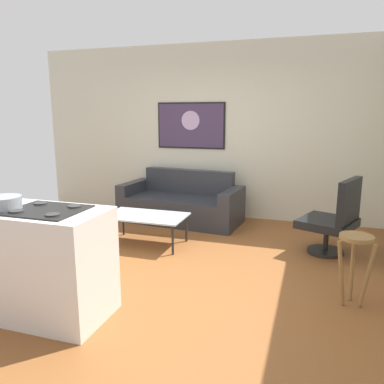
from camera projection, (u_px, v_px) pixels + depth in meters
The scene contains 9 objects.
ground at pixel (165, 271), 4.20m from camera, with size 6.40×6.40×0.04m, color brown.
back_wall at pixel (219, 132), 6.18m from camera, with size 6.40×0.05×2.80m, color beige.
couch at pixel (181, 204), 6.05m from camera, with size 1.97×1.01×0.79m.
coffee_table at pixel (146, 217), 4.94m from camera, with size 1.05×0.61×0.39m.
armchair at pixel (335, 219), 4.55m from camera, with size 0.79×0.81×0.95m.
bar_stool at pixel (355, 253), 3.33m from camera, with size 0.34×0.33×0.65m.
kitchen_counter at pixel (25, 260), 3.23m from camera, with size 1.47×0.63×0.94m.
mixing_bowl at pixel (4, 204), 3.07m from camera, with size 0.28×0.28×0.11m.
wall_painting at pixel (191, 126), 6.26m from camera, with size 1.16×0.03×0.76m.
Camera 1 is at (1.50, -3.66, 1.69)m, focal length 35.41 mm.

